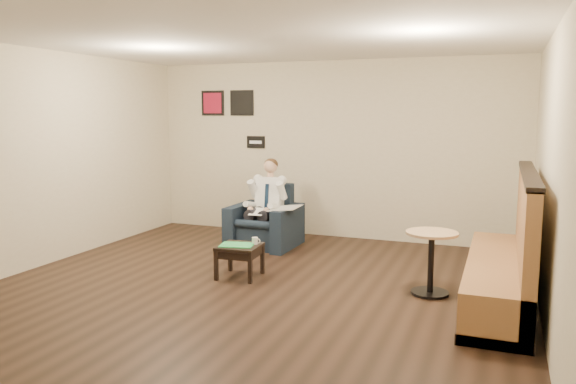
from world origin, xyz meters
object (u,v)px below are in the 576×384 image
(seated_man, at_px, (261,206))
(coffee_mug, at_px, (255,241))
(armchair, at_px, (264,216))
(smartphone, at_px, (247,242))
(green_folder, at_px, (237,245))
(banquette, at_px, (500,238))
(cafe_table, at_px, (431,263))
(side_table, at_px, (240,261))

(seated_man, relative_size, coffee_mug, 14.85)
(coffee_mug, bearing_deg, armchair, 109.16)
(seated_man, relative_size, smartphone, 10.08)
(green_folder, height_order, smartphone, green_folder)
(coffee_mug, xyz_separation_m, banquette, (2.79, 0.06, 0.25))
(seated_man, bearing_deg, green_folder, -75.83)
(cafe_table, bearing_deg, armchair, 151.39)
(seated_man, height_order, green_folder, seated_man)
(green_folder, bearing_deg, smartphone, 70.15)
(seated_man, xyz_separation_m, coffee_mug, (0.52, -1.36, -0.18))
(green_folder, relative_size, smartphone, 3.21)
(side_table, xyz_separation_m, banquette, (2.94, 0.17, 0.49))
(smartphone, relative_size, cafe_table, 0.18)
(armchair, relative_size, cafe_table, 1.34)
(armchair, relative_size, banquette, 0.35)
(coffee_mug, distance_m, cafe_table, 2.10)
(side_table, xyz_separation_m, coffee_mug, (0.15, 0.12, 0.24))
(coffee_mug, distance_m, banquette, 2.80)
(green_folder, distance_m, cafe_table, 2.28)
(armchair, height_order, cafe_table, armchair)
(green_folder, bearing_deg, armchair, 101.79)
(side_table, relative_size, coffee_mug, 5.79)
(side_table, relative_size, cafe_table, 0.69)
(coffee_mug, bearing_deg, banquette, 1.15)
(smartphone, xyz_separation_m, banquette, (2.91, 0.03, 0.29))
(banquette, xyz_separation_m, cafe_table, (-0.69, -0.01, -0.34))
(seated_man, xyz_separation_m, cafe_table, (2.61, -1.31, -0.27))
(smartphone, xyz_separation_m, cafe_table, (2.21, 0.02, -0.05))
(cafe_table, bearing_deg, banquette, 0.45)
(side_table, xyz_separation_m, smartphone, (0.03, 0.14, 0.20))
(armchair, distance_m, banquette, 3.60)
(armchair, xyz_separation_m, cafe_table, (2.61, -1.42, -0.10))
(banquette, bearing_deg, side_table, -176.63)
(banquette, bearing_deg, smartphone, -179.42)
(armchair, relative_size, green_folder, 2.36)
(seated_man, height_order, smartphone, seated_man)
(smartphone, bearing_deg, side_table, -97.35)
(side_table, xyz_separation_m, cafe_table, (2.25, 0.17, 0.15))
(smartphone, bearing_deg, armchair, 111.16)
(green_folder, xyz_separation_m, banquette, (2.97, 0.19, 0.28))
(seated_man, distance_m, banquette, 3.55)
(side_table, bearing_deg, cafe_table, 4.27)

